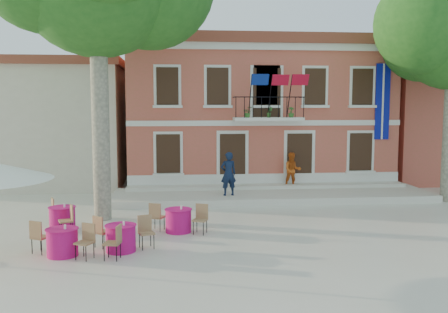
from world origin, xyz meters
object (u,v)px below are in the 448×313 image
pedestrian_orange (292,170)px  cafe_table_0 (62,217)px  pedestrian_navy (228,174)px  cafe_table_2 (62,241)px  cafe_table_1 (121,237)px  cafe_table_3 (178,219)px

pedestrian_orange → cafe_table_0: size_ratio=0.85×
cafe_table_0 → pedestrian_navy: bearing=34.2°
cafe_table_0 → cafe_table_2: (0.65, -3.00, 0.00)m
cafe_table_0 → cafe_table_1: size_ratio=1.06×
cafe_table_1 → cafe_table_2: 1.59m
cafe_table_0 → cafe_table_1: 3.52m
pedestrian_navy → cafe_table_2: bearing=42.6°
cafe_table_0 → cafe_table_3: same height
pedestrian_orange → pedestrian_navy: bearing=-148.4°
cafe_table_1 → pedestrian_orange: bearing=50.6°
pedestrian_navy → cafe_table_1: bearing=50.6°
pedestrian_navy → pedestrian_orange: bearing=-162.5°
pedestrian_orange → cafe_table_1: pedestrian_orange is taller
pedestrian_orange → cafe_table_0: 10.89m
pedestrian_navy → cafe_table_0: size_ratio=0.96×
pedestrian_orange → cafe_table_0: pedestrian_orange is taller
pedestrian_orange → cafe_table_0: bearing=-144.1°
pedestrian_navy → cafe_table_2: size_ratio=0.98×
pedestrian_navy → cafe_table_3: pedestrian_navy is taller
pedestrian_navy → cafe_table_2: (-5.37, -7.10, -0.81)m
pedestrian_orange → cafe_table_3: bearing=-125.7°
pedestrian_navy → cafe_table_1: 7.86m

